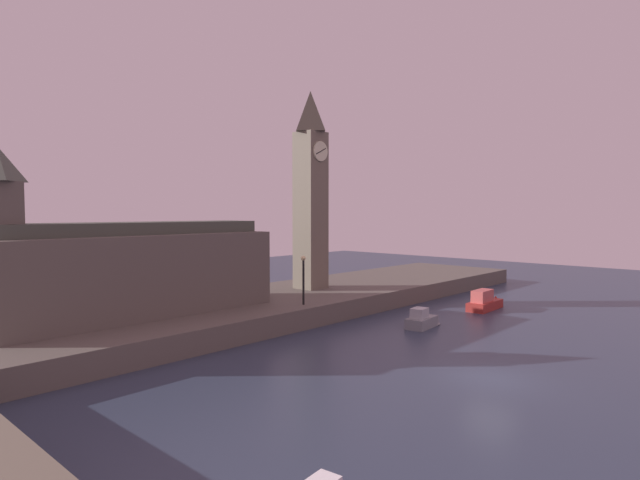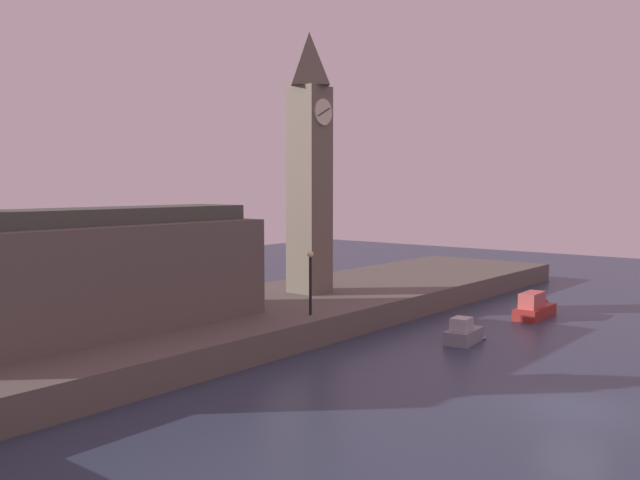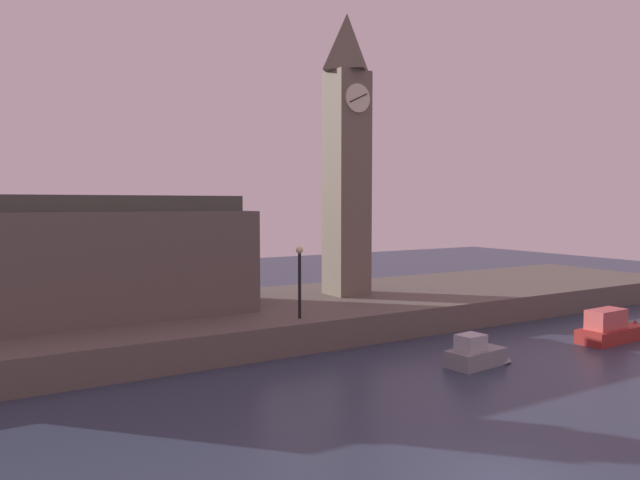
{
  "view_description": "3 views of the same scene",
  "coord_description": "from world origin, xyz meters",
  "px_view_note": "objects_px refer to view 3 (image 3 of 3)",
  "views": [
    {
      "loc": [
        -24.22,
        -10.94,
        8.25
      ],
      "look_at": [
        4.46,
        15.61,
        6.13
      ],
      "focal_mm": 29.04,
      "sensor_mm": 36.0,
      "label": 1
    },
    {
      "loc": [
        -26.4,
        -8.62,
        8.69
      ],
      "look_at": [
        3.61,
        15.64,
        5.59
      ],
      "focal_mm": 38.24,
      "sensor_mm": 36.0,
      "label": 2
    },
    {
      "loc": [
        -11.46,
        -9.79,
        7.2
      ],
      "look_at": [
        3.77,
        15.7,
        5.32
      ],
      "focal_mm": 32.84,
      "sensor_mm": 36.0,
      "label": 3
    }
  ],
  "objects_px": {
    "streetlamp": "(300,273)",
    "parliament_hall": "(55,258)",
    "boat_dinghy_red": "(615,329)",
    "clock_tower": "(347,151)",
    "boat_cruiser_grey": "(480,354)"
  },
  "relations": [
    {
      "from": "parliament_hall",
      "to": "boat_dinghy_red",
      "type": "xyz_separation_m",
      "value": [
        25.44,
        -12.66,
        -3.95
      ]
    },
    {
      "from": "parliament_hall",
      "to": "boat_cruiser_grey",
      "type": "relative_size",
      "value": 5.2
    },
    {
      "from": "boat_dinghy_red",
      "to": "clock_tower",
      "type": "bearing_deg",
      "value": 125.48
    },
    {
      "from": "streetlamp",
      "to": "boat_cruiser_grey",
      "type": "height_order",
      "value": "streetlamp"
    },
    {
      "from": "parliament_hall",
      "to": "boat_dinghy_red",
      "type": "height_order",
      "value": "parliament_hall"
    },
    {
      "from": "parliament_hall",
      "to": "boat_cruiser_grey",
      "type": "height_order",
      "value": "parliament_hall"
    },
    {
      "from": "boat_cruiser_grey",
      "to": "streetlamp",
      "type": "bearing_deg",
      "value": 128.64
    },
    {
      "from": "clock_tower",
      "to": "boat_cruiser_grey",
      "type": "relative_size",
      "value": 4.97
    },
    {
      "from": "boat_cruiser_grey",
      "to": "parliament_hall",
      "type": "bearing_deg",
      "value": 141.96
    },
    {
      "from": "streetlamp",
      "to": "boat_cruiser_grey",
      "type": "distance_m",
      "value": 9.26
    },
    {
      "from": "parliament_hall",
      "to": "streetlamp",
      "type": "relative_size",
      "value": 5.05
    },
    {
      "from": "streetlamp",
      "to": "parliament_hall",
      "type": "bearing_deg",
      "value": 151.68
    },
    {
      "from": "boat_dinghy_red",
      "to": "streetlamp",
      "type": "bearing_deg",
      "value": 154.87
    },
    {
      "from": "boat_dinghy_red",
      "to": "boat_cruiser_grey",
      "type": "bearing_deg",
      "value": 178.35
    },
    {
      "from": "clock_tower",
      "to": "parliament_hall",
      "type": "xyz_separation_m",
      "value": [
        -16.66,
        0.34,
        -5.88
      ]
    }
  ]
}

